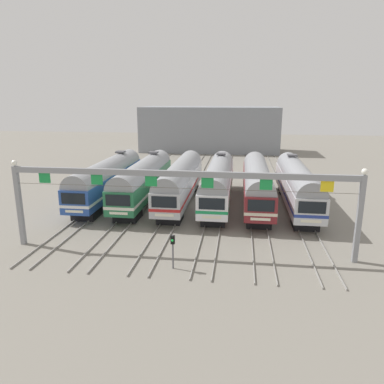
{
  "coord_description": "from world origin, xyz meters",
  "views": [
    {
      "loc": [
        4.44,
        -39.78,
        11.8
      ],
      "look_at": [
        -0.55,
        -1.93,
        1.84
      ],
      "focal_mm": 34.54,
      "sensor_mm": 36.0,
      "label": 1
    }
  ],
  "objects_px": {
    "catenary_gantry": "(179,185)",
    "commuter_train_green": "(144,179)",
    "commuter_train_silver": "(297,183)",
    "yard_signal_mast": "(173,245)",
    "commuter_train_blue": "(108,178)",
    "commuter_train_maroon": "(257,182)",
    "commuter_train_white": "(218,181)",
    "commuter_train_stainless": "(180,180)"
  },
  "relations": [
    {
      "from": "yard_signal_mast",
      "to": "commuter_train_blue",
      "type": "bearing_deg",
      "value": 122.97
    },
    {
      "from": "commuter_train_silver",
      "to": "catenary_gantry",
      "type": "relative_size",
      "value": 0.68
    },
    {
      "from": "commuter_train_white",
      "to": "commuter_train_maroon",
      "type": "bearing_deg",
      "value": -0.06
    },
    {
      "from": "commuter_train_blue",
      "to": "catenary_gantry",
      "type": "distance_m",
      "value": 17.36
    },
    {
      "from": "commuter_train_green",
      "to": "catenary_gantry",
      "type": "xyz_separation_m",
      "value": [
        6.35,
        -13.5,
        2.68
      ]
    },
    {
      "from": "commuter_train_green",
      "to": "commuter_train_white",
      "type": "relative_size",
      "value": 1.0
    },
    {
      "from": "catenary_gantry",
      "to": "commuter_train_maroon",
      "type": "bearing_deg",
      "value": 64.79
    },
    {
      "from": "commuter_train_green",
      "to": "yard_signal_mast",
      "type": "xyz_separation_m",
      "value": [
        6.35,
        -16.32,
        -0.92
      ]
    },
    {
      "from": "commuter_train_blue",
      "to": "commuter_train_maroon",
      "type": "bearing_deg",
      "value": -0.01
    },
    {
      "from": "commuter_train_silver",
      "to": "catenary_gantry",
      "type": "distance_m",
      "value": 17.36
    },
    {
      "from": "yard_signal_mast",
      "to": "commuter_train_stainless",
      "type": "bearing_deg",
      "value": 97.39
    },
    {
      "from": "commuter_train_silver",
      "to": "yard_signal_mast",
      "type": "height_order",
      "value": "commuter_train_silver"
    },
    {
      "from": "commuter_train_white",
      "to": "yard_signal_mast",
      "type": "height_order",
      "value": "commuter_train_white"
    },
    {
      "from": "commuter_train_blue",
      "to": "commuter_train_white",
      "type": "height_order",
      "value": "same"
    },
    {
      "from": "commuter_train_maroon",
      "to": "commuter_train_white",
      "type": "bearing_deg",
      "value": 179.94
    },
    {
      "from": "commuter_train_blue",
      "to": "commuter_train_white",
      "type": "bearing_deg",
      "value": 0.0
    },
    {
      "from": "commuter_train_silver",
      "to": "commuter_train_white",
      "type": "bearing_deg",
      "value": 180.0
    },
    {
      "from": "commuter_train_stainless",
      "to": "yard_signal_mast",
      "type": "distance_m",
      "value": 16.48
    },
    {
      "from": "commuter_train_stainless",
      "to": "yard_signal_mast",
      "type": "height_order",
      "value": "commuter_train_stainless"
    },
    {
      "from": "commuter_train_stainless",
      "to": "commuter_train_silver",
      "type": "bearing_deg",
      "value": 0.02
    },
    {
      "from": "commuter_train_silver",
      "to": "catenary_gantry",
      "type": "height_order",
      "value": "catenary_gantry"
    },
    {
      "from": "commuter_train_stainless",
      "to": "commuter_train_maroon",
      "type": "bearing_deg",
      "value": 0.0
    },
    {
      "from": "catenary_gantry",
      "to": "yard_signal_mast",
      "type": "distance_m",
      "value": 4.57
    },
    {
      "from": "catenary_gantry",
      "to": "commuter_train_green",
      "type": "bearing_deg",
      "value": 115.21
    },
    {
      "from": "commuter_train_blue",
      "to": "commuter_train_green",
      "type": "height_order",
      "value": "same"
    },
    {
      "from": "commuter_train_maroon",
      "to": "catenary_gantry",
      "type": "height_order",
      "value": "catenary_gantry"
    },
    {
      "from": "commuter_train_white",
      "to": "catenary_gantry",
      "type": "height_order",
      "value": "catenary_gantry"
    },
    {
      "from": "commuter_train_blue",
      "to": "catenary_gantry",
      "type": "xyz_separation_m",
      "value": [
        10.59,
        -13.5,
        2.68
      ]
    },
    {
      "from": "commuter_train_green",
      "to": "commuter_train_silver",
      "type": "distance_m",
      "value": 16.94
    },
    {
      "from": "commuter_train_white",
      "to": "commuter_train_stainless",
      "type": "bearing_deg",
      "value": -179.94
    },
    {
      "from": "commuter_train_green",
      "to": "commuter_train_white",
      "type": "distance_m",
      "value": 8.47
    },
    {
      "from": "commuter_train_stainless",
      "to": "yard_signal_mast",
      "type": "relative_size",
      "value": 7.17
    },
    {
      "from": "commuter_train_blue",
      "to": "commuter_train_stainless",
      "type": "bearing_deg",
      "value": -0.03
    },
    {
      "from": "commuter_train_blue",
      "to": "commuter_train_maroon",
      "type": "distance_m",
      "value": 16.94
    },
    {
      "from": "commuter_train_stainless",
      "to": "commuter_train_maroon",
      "type": "xyz_separation_m",
      "value": [
        8.47,
        0.0,
        0.0
      ]
    },
    {
      "from": "commuter_train_maroon",
      "to": "yard_signal_mast",
      "type": "relative_size",
      "value": 7.17
    },
    {
      "from": "commuter_train_blue",
      "to": "yard_signal_mast",
      "type": "distance_m",
      "value": 19.48
    },
    {
      "from": "commuter_train_blue",
      "to": "commuter_train_silver",
      "type": "distance_m",
      "value": 21.18
    },
    {
      "from": "commuter_train_blue",
      "to": "commuter_train_maroon",
      "type": "relative_size",
      "value": 1.0
    },
    {
      "from": "commuter_train_white",
      "to": "yard_signal_mast",
      "type": "relative_size",
      "value": 7.17
    },
    {
      "from": "catenary_gantry",
      "to": "commuter_train_blue",
      "type": "bearing_deg",
      "value": 128.11
    },
    {
      "from": "commuter_train_green",
      "to": "commuter_train_maroon",
      "type": "height_order",
      "value": "commuter_train_green"
    }
  ]
}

